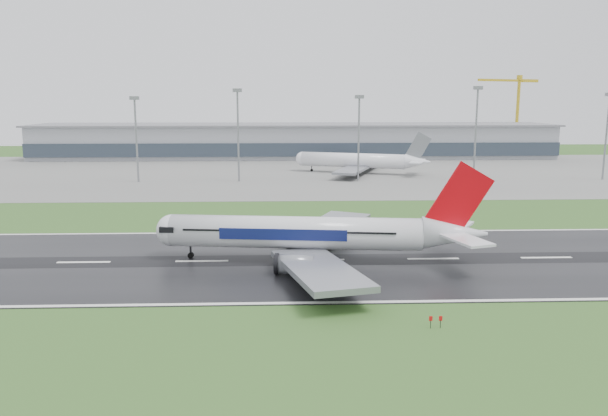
{
  "coord_description": "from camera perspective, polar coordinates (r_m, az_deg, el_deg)",
  "views": [
    {
      "loc": [
        -6.18,
        -98.63,
        27.41
      ],
      "look_at": [
        -2.02,
        12.0,
        7.0
      ],
      "focal_mm": 35.01,
      "sensor_mm": 36.0,
      "label": 1
    }
  ],
  "objects": [
    {
      "name": "ground",
      "position": [
        102.55,
        1.39,
        -5.06
      ],
      "size": [
        520.0,
        520.0,
        0.0
      ],
      "primitive_type": "plane",
      "color": "#2B521E",
      "rests_on": "ground"
    },
    {
      "name": "terminal",
      "position": [
        284.39,
        -0.91,
        6.43
      ],
      "size": [
        240.0,
        36.0,
        15.0
      ],
      "primitive_type": "cube",
      "color": "gray",
      "rests_on": "ground"
    },
    {
      "name": "parked_airliner",
      "position": [
        222.31,
        5.28,
        5.31
      ],
      "size": [
        65.63,
        63.54,
        15.22
      ],
      "primitive_type": null,
      "rotation": [
        0.0,
        0.0,
        -0.36
      ],
      "color": "white",
      "rests_on": "apron"
    },
    {
      "name": "floodmast_5",
      "position": [
        227.7,
        27.05,
        5.98
      ],
      "size": [
        0.64,
        0.64,
        28.32
      ],
      "primitive_type": "cylinder",
      "color": "gray",
      "rests_on": "ground"
    },
    {
      "name": "floodmast_1",
      "position": [
        204.83,
        -15.81,
        6.18
      ],
      "size": [
        0.64,
        0.64,
        27.12
      ],
      "primitive_type": "cylinder",
      "color": "gray",
      "rests_on": "ground"
    },
    {
      "name": "floodmast_3",
      "position": [
        200.76,
        5.28,
        6.5
      ],
      "size": [
        0.64,
        0.64,
        27.53
      ],
      "primitive_type": "cylinder",
      "color": "gray",
      "rests_on": "ground"
    },
    {
      "name": "main_airliner",
      "position": [
        99.99,
        1.41,
        -0.52
      ],
      "size": [
        62.27,
        59.93,
        16.59
      ],
      "primitive_type": null,
      "rotation": [
        0.0,
        0.0,
        -0.12
      ],
      "color": "silver",
      "rests_on": "runway"
    },
    {
      "name": "runway",
      "position": [
        102.54,
        1.39,
        -5.03
      ],
      "size": [
        400.0,
        45.0,
        0.1
      ],
      "primitive_type": "cube",
      "color": "black",
      "rests_on": "ground"
    },
    {
      "name": "tower_crane",
      "position": [
        321.64,
        19.83,
        8.47
      ],
      "size": [
        36.95,
        18.39,
        39.51
      ],
      "primitive_type": null,
      "rotation": [
        0.0,
        0.0,
        0.43
      ],
      "color": "gold",
      "rests_on": "ground"
    },
    {
      "name": "floodmast_4",
      "position": [
        209.5,
        16.18,
        6.7
      ],
      "size": [
        0.64,
        0.64,
        30.44
      ],
      "primitive_type": "cylinder",
      "color": "gray",
      "rests_on": "ground"
    },
    {
      "name": "apron",
      "position": [
        225.38,
        -0.57,
        3.47
      ],
      "size": [
        400.0,
        130.0,
        0.08
      ],
      "primitive_type": "cube",
      "color": "slate",
      "rests_on": "ground"
    },
    {
      "name": "floodmast_2",
      "position": [
        199.55,
        -6.35,
        6.76
      ],
      "size": [
        0.64,
        0.64,
        29.62
      ],
      "primitive_type": "cylinder",
      "color": "gray",
      "rests_on": "ground"
    }
  ]
}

